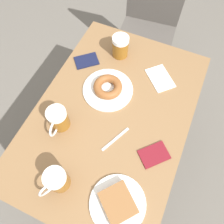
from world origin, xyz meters
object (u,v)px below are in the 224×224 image
beer_mug_right (120,46)px  napkin_folded (160,78)px  chair (151,16)px  passport_far_edge (154,155)px  beer_mug_center (57,180)px  fork (115,139)px  plate_with_donut (108,88)px  plate_with_cake (118,203)px  passport_near_edge (87,61)px  beer_mug_left (58,119)px

beer_mug_right → napkin_folded: beer_mug_right is taller
chair → passport_far_edge: (0.34, -1.00, 0.14)m
beer_mug_right → napkin_folded: size_ratio=0.66×
beer_mug_center → napkin_folded: beer_mug_center is taller
chair → fork: bearing=-87.0°
beer_mug_right → fork: 0.51m
napkin_folded → chair: bearing=111.7°
chair → passport_far_edge: chair is taller
fork → napkin_folded: bearing=78.7°
plate_with_donut → beer_mug_right: beer_mug_right is taller
beer_mug_center → plate_with_cake: bearing=5.5°
chair → passport_near_edge: (-0.17, -0.65, 0.14)m
beer_mug_center → passport_far_edge: (0.32, 0.27, -0.06)m
plate_with_donut → chair: bearing=91.1°
plate_with_donut → beer_mug_left: bearing=-114.8°
passport_far_edge → beer_mug_center: bearing=-139.6°
plate_with_cake → beer_mug_right: beer_mug_right is taller
chair → plate_with_donut: size_ratio=3.78×
napkin_folded → beer_mug_right: bearing=165.0°
beer_mug_left → plate_with_donut: bearing=65.2°
chair → beer_mug_right: 0.57m
napkin_folded → passport_far_edge: bearing=-75.6°
passport_far_edge → passport_near_edge: bearing=145.6°
plate_with_donut → beer_mug_right: size_ratio=2.10×
chair → passport_near_edge: 0.69m
plate_with_cake → passport_far_edge: plate_with_cake is taller
napkin_folded → fork: bearing=-101.3°
passport_near_edge → beer_mug_left: bearing=-80.8°
fork → passport_near_edge: (-0.33, 0.35, 0.00)m
chair → plate_with_donut: (0.02, -0.78, 0.16)m
chair → fork: 1.03m
beer_mug_right → passport_far_edge: beer_mug_right is taller
plate_with_donut → napkin_folded: (0.22, 0.18, -0.02)m
beer_mug_center → passport_near_edge: size_ratio=0.83×
napkin_folded → passport_near_edge: 0.41m
napkin_folded → fork: same height
plate_with_cake → fork: bearing=115.3°
plate_with_donut → beer_mug_center: size_ratio=2.02×
beer_mug_center → passport_near_edge: beer_mug_center is taller
beer_mug_center → passport_near_edge: 0.66m
beer_mug_left → beer_mug_right: same height
beer_mug_left → fork: 0.27m
plate_with_cake → beer_mug_left: 0.44m
plate_with_donut → beer_mug_left: 0.30m
chair → passport_far_edge: size_ratio=6.40×
plate_with_cake → beer_mug_center: bearing=-174.5°
passport_near_edge → fork: bearing=-47.2°
plate_with_cake → passport_far_edge: (0.07, 0.25, -0.01)m
beer_mug_center → fork: bearing=63.4°
fork → beer_mug_center: bearing=-116.6°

